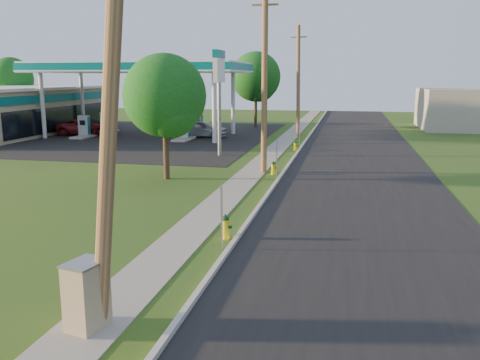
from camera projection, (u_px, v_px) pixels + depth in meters
name	position (u px, v px, depth m)	size (l,w,h in m)	color
ground_plane	(166.00, 310.00, 11.45)	(140.00, 140.00, 0.00)	#26451B
road	(361.00, 209.00, 20.10)	(8.00, 120.00, 0.02)	black
curb	(262.00, 203.00, 20.91)	(0.15, 120.00, 0.15)	#AAA89C
sidewalk	(221.00, 202.00, 21.28)	(1.50, 120.00, 0.03)	gray
forecourt	(122.00, 135.00, 45.39)	(26.00, 28.00, 0.02)	black
utility_pole_near	(110.00, 96.00, 9.65)	(1.40, 0.32, 9.48)	brown
utility_pole_mid	(265.00, 81.00, 26.87)	(1.40, 0.32, 9.80)	brown
utility_pole_far	(298.00, 81.00, 44.15)	(1.40, 0.32, 9.50)	brown
sign_post_near	(222.00, 218.00, 15.22)	(0.05, 0.04, 2.00)	gray
sign_post_mid	(277.00, 158.00, 26.53)	(0.05, 0.04, 2.00)	gray
sign_post_far	(299.00, 133.00, 38.21)	(0.05, 0.04, 2.00)	gray
gas_canopy	(140.00, 68.00, 43.81)	(18.18, 9.18, 6.40)	silver
fuel_pump_nw	(84.00, 129.00, 43.85)	(1.20, 3.20, 1.90)	#AAA89C
fuel_pump_ne	(184.00, 131.00, 42.00)	(1.20, 3.20, 1.90)	#AAA89C
fuel_pump_sw	(106.00, 125.00, 47.68)	(1.20, 3.20, 1.90)	#AAA89C
fuel_pump_se	(198.00, 127.00, 45.83)	(1.20, 3.20, 1.90)	#AAA89C
convenience_store	(11.00, 110.00, 47.23)	(10.40, 22.40, 4.25)	tan
price_pylon	(219.00, 73.00, 32.85)	(0.34, 2.04, 6.85)	gray
tree_verge	(166.00, 99.00, 25.26)	(4.18, 4.18, 6.33)	#332718
tree_lot	(257.00, 79.00, 51.95)	(5.10, 5.10, 7.73)	#332718
tree_back	(11.00, 81.00, 56.37)	(4.83, 4.83, 7.32)	#332718
hydrant_near	(225.00, 227.00, 16.36)	(0.43, 0.38, 0.83)	yellow
hydrant_mid	(273.00, 168.00, 27.23)	(0.38, 0.34, 0.74)	#DFBB0A
hydrant_far	(295.00, 146.00, 36.12)	(0.36, 0.32, 0.70)	#FFCD00
utility_cabinet	(87.00, 296.00, 10.45)	(0.83, 0.98, 1.47)	#9D8A6C
car_red	(88.00, 127.00, 45.73)	(2.45, 5.32, 1.48)	maroon
car_silver	(202.00, 129.00, 44.04)	(1.76, 4.39, 1.49)	#ADAFB5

